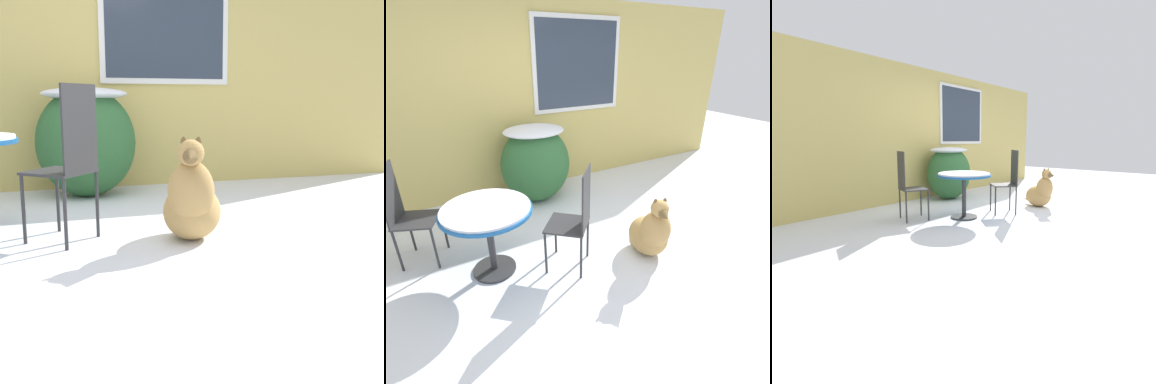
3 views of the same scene
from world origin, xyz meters
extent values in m
plane|color=white|center=(0.00, 0.00, 0.00)|extent=(16.00, 16.00, 0.00)
cube|color=tan|center=(0.00, 2.20, 1.32)|extent=(8.00, 0.06, 2.65)
cube|color=silver|center=(0.88, 2.16, 1.79)|extent=(1.45, 0.04, 1.31)
cube|color=#2D3847|center=(0.88, 2.14, 1.79)|extent=(1.33, 0.01, 1.19)
ellipsoid|color=#2D6033|center=(-0.06, 1.70, 0.54)|extent=(0.98, 0.83, 1.08)
ellipsoid|color=white|center=(-0.06, 1.70, 1.02)|extent=(0.83, 0.70, 0.12)
cube|color=#2D2D30|center=(-0.37, 0.15, 0.48)|extent=(0.54, 0.54, 0.02)
cube|color=#2D2D30|center=(-0.24, 0.03, 0.77)|extent=(0.24, 0.27, 0.57)
cylinder|color=#2D2D30|center=(-0.39, 0.40, 0.23)|extent=(0.02, 0.02, 0.47)
cylinder|color=#2D2D30|center=(-0.62, 0.14, 0.23)|extent=(0.02, 0.02, 0.47)
cylinder|color=#2D2D30|center=(-0.13, 0.17, 0.23)|extent=(0.02, 0.02, 0.47)
cylinder|color=#2D2D30|center=(-0.36, -0.09, 0.23)|extent=(0.02, 0.02, 0.47)
ellipsoid|color=tan|center=(0.49, -0.06, 0.19)|extent=(0.55, 0.61, 0.38)
ellipsoid|color=tan|center=(0.44, -0.20, 0.36)|extent=(0.38, 0.36, 0.42)
sphere|color=tan|center=(0.43, -0.23, 0.62)|extent=(0.18, 0.18, 0.18)
cone|color=brown|center=(0.39, -0.36, 0.60)|extent=(0.12, 0.13, 0.10)
ellipsoid|color=brown|center=(0.39, -0.21, 0.68)|extent=(0.04, 0.04, 0.08)
ellipsoid|color=brown|center=(0.48, -0.24, 0.68)|extent=(0.04, 0.04, 0.08)
ellipsoid|color=tan|center=(0.57, 0.16, 0.09)|extent=(0.15, 0.25, 0.07)
camera|label=1|loc=(-0.47, -3.17, 0.95)|focal=45.00mm
camera|label=2|loc=(-1.50, -2.04, 2.01)|focal=28.00mm
camera|label=3|loc=(-4.57, -2.56, 1.22)|focal=28.00mm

